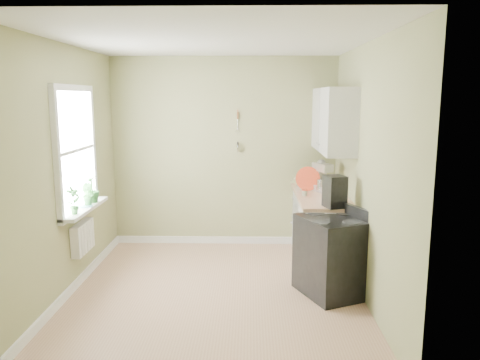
{
  "coord_description": "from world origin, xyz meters",
  "views": [
    {
      "loc": [
        0.38,
        -4.87,
        2.14
      ],
      "look_at": [
        0.26,
        0.55,
        1.17
      ],
      "focal_mm": 35.0,
      "sensor_mm": 36.0,
      "label": 1
    }
  ],
  "objects_px": {
    "stand_mixer": "(322,178)",
    "stove": "(332,255)",
    "coffee_maker": "(334,192)",
    "kettle": "(300,179)"
  },
  "relations": [
    {
      "from": "stove",
      "to": "coffee_maker",
      "type": "height_order",
      "value": "coffee_maker"
    },
    {
      "from": "stove",
      "to": "coffee_maker",
      "type": "xyz_separation_m",
      "value": [
        0.05,
        0.28,
        0.65
      ]
    },
    {
      "from": "stand_mixer",
      "to": "kettle",
      "type": "xyz_separation_m",
      "value": [
        -0.25,
        0.35,
        -0.07
      ]
    },
    {
      "from": "stand_mixer",
      "to": "stove",
      "type": "bearing_deg",
      "value": -92.59
    },
    {
      "from": "kettle",
      "to": "coffee_maker",
      "type": "relative_size",
      "value": 0.56
    },
    {
      "from": "stand_mixer",
      "to": "coffee_maker",
      "type": "xyz_separation_m",
      "value": [
        -0.0,
        -0.93,
        -0.0
      ]
    },
    {
      "from": "stove",
      "to": "stand_mixer",
      "type": "relative_size",
      "value": 2.39
    },
    {
      "from": "stove",
      "to": "kettle",
      "type": "bearing_deg",
      "value": 97.06
    },
    {
      "from": "stove",
      "to": "coffee_maker",
      "type": "relative_size",
      "value": 2.71
    },
    {
      "from": "coffee_maker",
      "to": "stand_mixer",
      "type": "bearing_deg",
      "value": 89.79
    }
  ]
}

